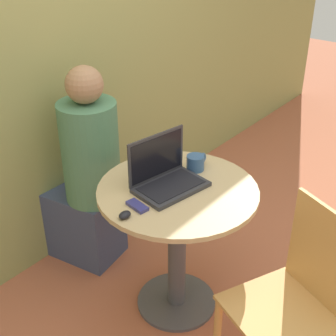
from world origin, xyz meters
The scene contains 9 objects.
ground_plane centered at (0.00, 0.00, 0.00)m, with size 12.00×12.00×0.00m, color #B26042.
back_wall centered at (0.00, 0.90, 1.30)m, with size 7.00×0.05×2.60m.
round_table centered at (0.00, 0.00, 0.53)m, with size 0.77×0.77×0.74m.
laptop centered at (-0.02, 0.06, 0.80)m, with size 0.37×0.27×0.25m.
cell_phone centered at (-0.24, 0.04, 0.75)m, with size 0.07×0.12×0.02m.
computer_mouse centered at (-0.33, 0.03, 0.75)m, with size 0.06×0.04×0.03m.
coffee_cup centered at (0.21, 0.04, 0.78)m, with size 0.14×0.09×0.08m.
chair_empty centered at (-0.05, -0.66, 0.46)m, with size 0.53×0.53×0.89m.
person_seated centered at (0.00, 0.66, 0.51)m, with size 0.37×0.51×1.22m.
Camera 1 is at (-1.50, -1.14, 1.92)m, focal length 50.00 mm.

